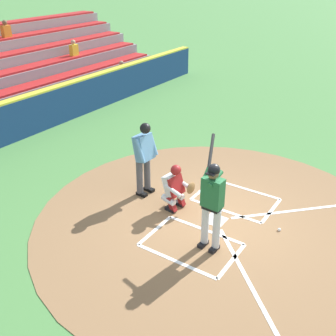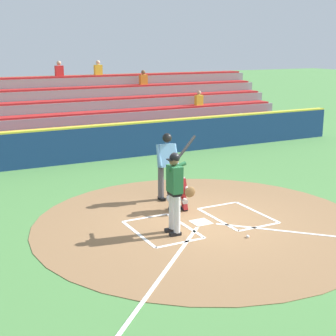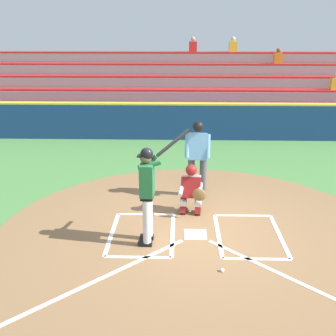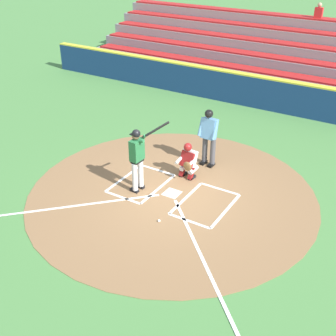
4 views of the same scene
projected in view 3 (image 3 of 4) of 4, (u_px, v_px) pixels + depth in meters
name	position (u px, v px, depth m)	size (l,w,h in m)	color
ground_plane	(195.00, 235.00, 8.32)	(120.00, 120.00, 0.00)	#4C8442
dirt_circle	(195.00, 235.00, 8.32)	(8.00, 8.00, 0.01)	olive
home_plate_and_chalk	(197.00, 257.00, 7.48)	(7.93, 4.91, 0.01)	white
batter	(148.00, 189.00, 7.68)	(0.96, 0.67, 2.13)	silver
catcher	(192.00, 188.00, 9.10)	(0.59, 0.65, 1.13)	black
plate_umpire	(198.00, 154.00, 9.87)	(0.60, 0.44, 1.86)	#4C4C51
baseball	(222.00, 270.00, 7.05)	(0.07, 0.07, 0.07)	white
backstop_wall	(189.00, 121.00, 15.22)	(22.00, 0.36, 1.31)	navy
bleacher_stand	(188.00, 95.00, 18.73)	(20.00, 5.10, 3.45)	gray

